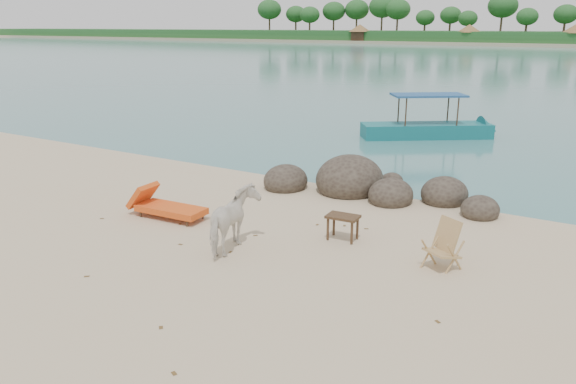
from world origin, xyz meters
The scene contains 7 objects.
boulders centered at (0.12, 5.80, 0.26)m, with size 6.49×2.99×1.41m.
cow centered at (-0.44, 0.55, 0.65)m, with size 0.70×1.54×1.30m, color white.
side_table centered at (1.22, 2.27, 0.28)m, with size 0.69×0.45×0.56m, color #371F16, non-canonical shape.
lounge_chair centered at (-2.99, 1.39, 0.33)m, with size 2.18×0.76×0.66m, color #CC5E18, non-canonical shape.
deck_chair centered at (3.52, 1.90, 0.47)m, with size 0.60×0.66×0.94m, color tan, non-canonical shape.
boat_near centered at (-1.11, 15.02, 1.48)m, with size 6.09×1.37×2.97m, color #136368, non-canonical shape.
dead_leaves centered at (-0.24, -0.16, 0.00)m, with size 8.64×6.80×0.00m.
Camera 1 is at (6.23, -8.18, 4.56)m, focal length 35.00 mm.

